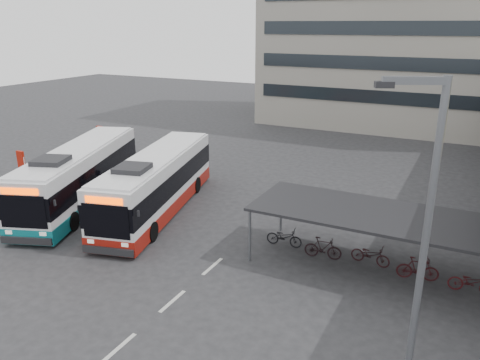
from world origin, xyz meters
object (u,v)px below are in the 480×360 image
at_px(bus_main, 157,183).
at_px(lamp_post, 420,243).
at_px(bus_teal, 80,176).
at_px(pedestrian, 116,185).

bearing_deg(bus_main, lamp_post, -46.40).
xyz_separation_m(bus_main, bus_teal, (-4.70, -1.03, 0.03)).
bearing_deg(bus_main, pedestrian, 161.62).
height_order(pedestrian, lamp_post, lamp_post).
height_order(bus_main, lamp_post, lamp_post).
bearing_deg(lamp_post, bus_main, 124.22).
height_order(bus_main, pedestrian, bus_main).
relative_size(bus_main, pedestrian, 6.52).
relative_size(pedestrian, lamp_post, 0.21).
bearing_deg(lamp_post, pedestrian, 128.55).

